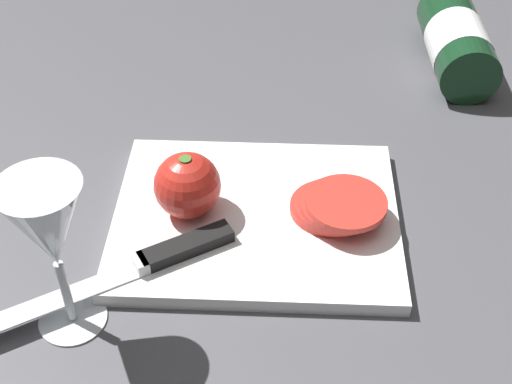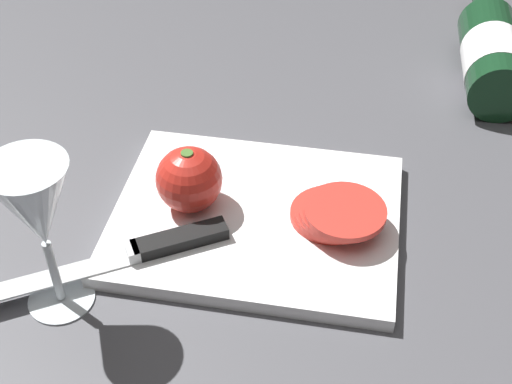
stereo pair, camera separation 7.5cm
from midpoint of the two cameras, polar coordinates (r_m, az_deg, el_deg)
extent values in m
plane|color=#4C4C51|center=(0.76, 1.64, -4.34)|extent=(3.00, 3.00, 0.00)
cube|color=white|center=(0.78, 2.76, -2.24)|extent=(0.31, 0.25, 0.02)
cylinder|color=#14381E|center=(1.04, 20.43, 10.00)|extent=(0.09, 0.19, 0.08)
cone|color=#14381E|center=(1.13, 19.76, 12.82)|extent=(0.08, 0.02, 0.08)
cylinder|color=#14381E|center=(1.18, 19.44, 14.14)|extent=(0.03, 0.09, 0.03)
cylinder|color=silver|center=(1.03, 20.53, 9.55)|extent=(0.08, 0.08, 0.08)
cylinder|color=silver|center=(0.72, -12.45, -8.43)|extent=(0.07, 0.07, 0.00)
cylinder|color=silver|center=(0.69, -12.92, -6.34)|extent=(0.01, 0.01, 0.08)
cone|color=silver|center=(0.64, -14.05, -1.30)|extent=(0.07, 0.07, 0.09)
cone|color=beige|center=(0.65, -13.70, -2.85)|extent=(0.03, 0.03, 0.04)
sphere|color=red|center=(0.76, -2.56, 0.89)|extent=(0.07, 0.07, 0.07)
cylinder|color=#47702D|center=(0.73, -2.64, 2.81)|extent=(0.01, 0.01, 0.01)
cube|color=silver|center=(0.72, -13.97, -7.06)|extent=(0.17, 0.11, 0.00)
cube|color=silver|center=(0.72, -6.94, -4.94)|extent=(0.02, 0.03, 0.01)
cube|color=black|center=(0.73, -3.19, -3.95)|extent=(0.10, 0.07, 0.01)
cylinder|color=red|center=(0.77, 8.72, -1.91)|extent=(0.09, 0.09, 0.01)
cylinder|color=red|center=(0.76, 9.15, -1.83)|extent=(0.09, 0.09, 0.01)
cylinder|color=red|center=(0.75, 9.58, -1.75)|extent=(0.09, 0.09, 0.01)
cylinder|color=red|center=(0.75, 10.03, -1.66)|extent=(0.09, 0.09, 0.01)
camera|label=1|loc=(0.04, -87.13, 2.57)|focal=50.00mm
camera|label=2|loc=(0.04, 92.87, -2.57)|focal=50.00mm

